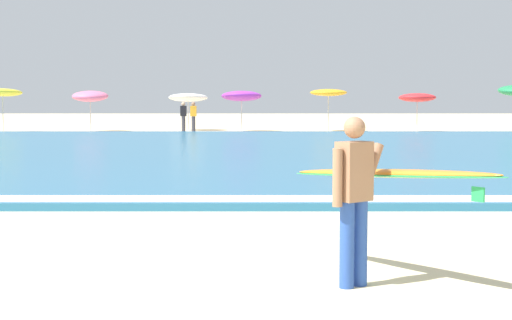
{
  "coord_description": "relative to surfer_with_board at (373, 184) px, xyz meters",
  "views": [
    {
      "loc": [
        0.81,
        -8.09,
        1.95
      ],
      "look_at": [
        0.79,
        2.82,
        1.1
      ],
      "focal_mm": 58.92,
      "sensor_mm": 36.0,
      "label": 1
    }
  ],
  "objects": [
    {
      "name": "beach_umbrella_0",
      "position": [
        -14.38,
        35.15,
        1.04
      ],
      "size": [
        2.02,
        2.05,
        2.36
      ],
      "color": "beige",
      "rests_on": "ground"
    },
    {
      "name": "beach_umbrella_2",
      "position": [
        -4.92,
        37.54,
        0.77
      ],
      "size": [
        2.15,
        2.18,
        2.1
      ],
      "color": "beige",
      "rests_on": "ground"
    },
    {
      "name": "beach_umbrella_1",
      "position": [
        -10.0,
        36.06,
        0.84
      ],
      "size": [
        1.91,
        1.94,
        2.23
      ],
      "color": "beige",
      "rests_on": "ground"
    },
    {
      "name": "sea",
      "position": [
        -2.0,
        19.36,
        -0.97
      ],
      "size": [
        120.0,
        28.0,
        0.14
      ],
      "primitive_type": "cube",
      "color": "teal",
      "rests_on": "ground"
    },
    {
      "name": "beachgoer_near_row_left",
      "position": [
        -4.46,
        35.26,
        -0.19
      ],
      "size": [
        0.32,
        0.2,
        1.58
      ],
      "color": "#383842",
      "rests_on": "ground"
    },
    {
      "name": "ground_plane",
      "position": [
        -2.0,
        -0.48,
        -1.04
      ],
      "size": [
        160.0,
        160.0,
        0.0
      ],
      "primitive_type": "plane",
      "color": "beige"
    },
    {
      "name": "beach_umbrella_3",
      "position": [
        -1.96,
        36.02,
        0.86
      ],
      "size": [
        2.14,
        2.17,
        2.24
      ],
      "color": "beige",
      "rests_on": "ground"
    },
    {
      "name": "beachgoer_near_row_mid",
      "position": [
        -5.0,
        35.49,
        -0.19
      ],
      "size": [
        0.32,
        0.2,
        1.58
      ],
      "color": "#383842",
      "rests_on": "ground"
    },
    {
      "name": "surfer_with_board",
      "position": [
        0.0,
        0.0,
        0.0
      ],
      "size": [
        2.05,
        2.51,
        1.73
      ],
      "color": "#284CA3",
      "rests_on": "ground"
    },
    {
      "name": "beach_umbrella_4",
      "position": [
        2.67,
        36.32,
        1.04
      ],
      "size": [
        1.97,
        1.97,
        2.27
      ],
      "color": "beige",
      "rests_on": "ground"
    },
    {
      "name": "surf_foam",
      "position": [
        -2.0,
        5.96,
        -0.89
      ],
      "size": [
        120.0,
        0.9,
        0.01
      ],
      "primitive_type": "cube",
      "color": "white",
      "rests_on": "sea"
    },
    {
      "name": "beach_umbrella_5",
      "position": [
        7.28,
        35.58,
        0.78
      ],
      "size": [
        1.95,
        1.96,
        2.06
      ],
      "color": "beige",
      "rests_on": "ground"
    }
  ]
}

